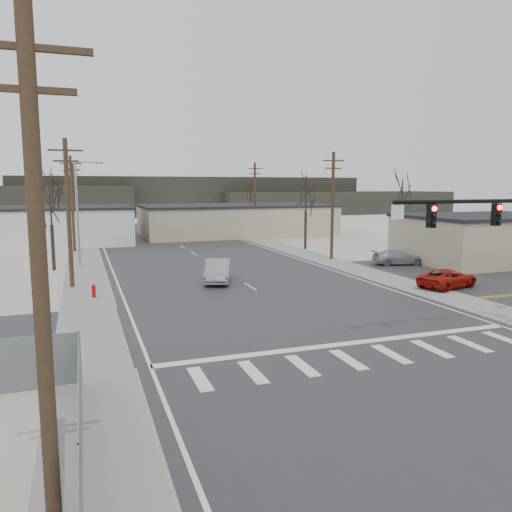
% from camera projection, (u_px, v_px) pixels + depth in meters
% --- Properties ---
extents(ground, '(140.00, 140.00, 0.00)m').
position_uv_depth(ground, '(299.00, 316.00, 26.62)').
color(ground, silver).
rests_on(ground, ground).
extents(main_road, '(18.00, 110.00, 0.05)m').
position_uv_depth(main_road, '(223.00, 271.00, 40.63)').
color(main_road, '#2A2A2D').
rests_on(main_road, ground).
extents(cross_road, '(90.00, 10.00, 0.04)m').
position_uv_depth(cross_road, '(299.00, 315.00, 26.61)').
color(cross_road, '#2A2A2D').
rests_on(cross_road, ground).
extents(parking_lot, '(18.00, 20.00, 0.03)m').
position_uv_depth(parking_lot, '(502.00, 275.00, 38.79)').
color(parking_lot, '#2A2A2D').
rests_on(parking_lot, ground).
extents(sidewalk_left, '(3.00, 90.00, 0.06)m').
position_uv_depth(sidewalk_left, '(85.00, 268.00, 41.81)').
color(sidewalk_left, gray).
rests_on(sidewalk_left, ground).
extents(sidewalk_right, '(3.00, 90.00, 0.06)m').
position_uv_depth(sidewalk_right, '(314.00, 257.00, 48.78)').
color(sidewalk_right, gray).
rests_on(sidewalk_right, ground).
extents(fire_hydrant, '(0.24, 0.24, 0.87)m').
position_uv_depth(fire_hydrant, '(94.00, 291.00, 30.67)').
color(fire_hydrant, '#A50C0C').
rests_on(fire_hydrant, ground).
extents(building_left_far, '(22.30, 12.30, 4.50)m').
position_uv_depth(building_left_far, '(34.00, 226.00, 58.41)').
color(building_left_far, silver).
rests_on(building_left_far, ground).
extents(building_right_far, '(26.30, 14.30, 4.30)m').
position_uv_depth(building_right_far, '(236.00, 220.00, 70.71)').
color(building_right_far, tan).
rests_on(building_right_far, ground).
extents(building_lot, '(14.30, 10.30, 4.30)m').
position_uv_depth(building_lot, '(485.00, 238.00, 45.42)').
color(building_lot, tan).
rests_on(building_lot, ground).
extents(upole_left_a, '(2.20, 0.30, 10.00)m').
position_uv_depth(upole_left_a, '(40.00, 277.00, 9.03)').
color(upole_left_a, '#442F1F').
rests_on(upole_left_a, ground).
extents(upole_left_b, '(2.20, 0.30, 10.00)m').
position_uv_depth(upole_left_b, '(68.00, 211.00, 33.32)').
color(upole_left_b, '#442F1F').
rests_on(upole_left_b, ground).
extents(upole_left_c, '(2.20, 0.30, 10.00)m').
position_uv_depth(upole_left_c, '(72.00, 202.00, 52.01)').
color(upole_left_c, '#442F1F').
rests_on(upole_left_c, ground).
extents(upole_left_d, '(2.20, 0.30, 10.00)m').
position_uv_depth(upole_left_d, '(74.00, 198.00, 70.69)').
color(upole_left_d, '#442F1F').
rests_on(upole_left_d, ground).
extents(upole_right_a, '(2.20, 0.30, 10.00)m').
position_uv_depth(upole_right_a, '(333.00, 204.00, 46.49)').
color(upole_right_a, '#442F1F').
rests_on(upole_right_a, ground).
extents(upole_right_b, '(2.20, 0.30, 10.00)m').
position_uv_depth(upole_right_b, '(255.00, 198.00, 67.04)').
color(upole_right_b, '#442F1F').
rests_on(upole_right_b, ground).
extents(streetlight_main, '(2.40, 0.25, 9.00)m').
position_uv_depth(streetlight_main, '(80.00, 207.00, 42.91)').
color(streetlight_main, gray).
rests_on(streetlight_main, ground).
extents(tree_left_near, '(3.30, 3.30, 7.35)m').
position_uv_depth(tree_left_near, '(51.00, 207.00, 40.30)').
color(tree_left_near, '#31251E').
rests_on(tree_left_near, ground).
extents(tree_right_mid, '(3.74, 3.74, 8.33)m').
position_uv_depth(tree_right_mid, '(306.00, 195.00, 54.19)').
color(tree_right_mid, '#31251E').
rests_on(tree_right_mid, ground).
extents(tree_left_far, '(3.96, 3.96, 8.82)m').
position_uv_depth(tree_left_far, '(53.00, 191.00, 64.12)').
color(tree_left_far, '#31251E').
rests_on(tree_left_far, ground).
extents(tree_right_far, '(3.52, 3.52, 7.84)m').
position_uv_depth(tree_right_far, '(251.00, 194.00, 79.35)').
color(tree_right_far, '#31251E').
rests_on(tree_right_far, ground).
extents(tree_lot, '(3.52, 3.52, 7.84)m').
position_uv_depth(tree_lot, '(402.00, 198.00, 53.63)').
color(tree_lot, '#31251E').
rests_on(tree_lot, ground).
extents(hill_center, '(80.00, 18.00, 9.00)m').
position_uv_depth(hill_center, '(192.00, 196.00, 120.61)').
color(hill_center, '#333026').
rests_on(hill_center, ground).
extents(hill_right, '(60.00, 18.00, 5.50)m').
position_uv_depth(hill_right, '(333.00, 203.00, 126.75)').
color(hill_right, '#333026').
rests_on(hill_right, ground).
extents(sedan_crossing, '(3.17, 5.12, 1.59)m').
position_uv_depth(sedan_crossing, '(218.00, 271.00, 35.74)').
color(sedan_crossing, gray).
rests_on(sedan_crossing, main_road).
extents(car_far_a, '(2.53, 5.68, 1.62)m').
position_uv_depth(car_far_a, '(155.00, 231.00, 67.00)').
color(car_far_a, black).
rests_on(car_far_a, main_road).
extents(car_far_b, '(3.12, 4.27, 1.35)m').
position_uv_depth(car_far_b, '(110.00, 232.00, 68.00)').
color(car_far_b, black).
rests_on(car_far_b, main_road).
extents(car_parked_red, '(4.96, 3.28, 1.27)m').
position_uv_depth(car_parked_red, '(448.00, 278.00, 33.74)').
color(car_parked_red, '#A21308').
rests_on(car_parked_red, parking_lot).
extents(car_parked_silver, '(4.66, 2.70, 1.27)m').
position_uv_depth(car_parked_silver, '(397.00, 257.00, 43.71)').
color(car_parked_silver, gray).
rests_on(car_parked_silver, parking_lot).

